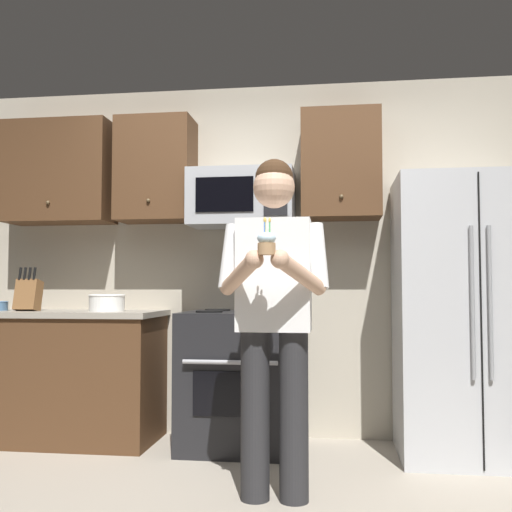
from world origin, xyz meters
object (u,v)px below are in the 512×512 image
(oven_range, at_px, (239,379))
(bowl_large_white, at_px, (107,302))
(refrigerator, at_px, (468,316))
(knife_block, at_px, (28,295))
(cupcake, at_px, (267,243))
(microwave, at_px, (242,198))
(person, at_px, (274,305))

(oven_range, bearing_deg, bowl_large_white, -178.39)
(oven_range, relative_size, refrigerator, 0.52)
(knife_block, xyz_separation_m, cupcake, (1.87, -1.27, 0.26))
(refrigerator, distance_m, knife_block, 3.03)
(microwave, relative_size, bowl_large_white, 2.89)
(microwave, relative_size, cupcake, 4.26)
(oven_range, xyz_separation_m, person, (0.34, -0.97, 0.53))
(microwave, bearing_deg, refrigerator, -6.03)
(bowl_large_white, distance_m, person, 1.59)
(bowl_large_white, bearing_deg, knife_block, -179.70)
(microwave, xyz_separation_m, bowl_large_white, (-0.94, -0.15, -0.74))
(person, bearing_deg, cupcake, -90.00)
(microwave, distance_m, refrigerator, 1.72)
(bowl_large_white, bearing_deg, cupcake, -44.86)
(oven_range, relative_size, cupcake, 5.36)
(microwave, xyz_separation_m, refrigerator, (1.50, -0.16, -0.82))
(knife_block, height_order, bowl_large_white, knife_block)
(cupcake, bearing_deg, microwave, 103.51)
(oven_range, relative_size, knife_block, 2.91)
(person, xyz_separation_m, cupcake, (0.00, -0.33, 0.30))
(refrigerator, distance_m, person, 1.49)
(microwave, relative_size, knife_block, 2.31)
(oven_range, xyz_separation_m, microwave, (0.00, 0.12, 1.26))
(knife_block, distance_m, person, 2.09)
(oven_range, distance_m, knife_block, 1.63)
(knife_block, bearing_deg, cupcake, -34.21)
(refrigerator, bearing_deg, cupcake, -132.65)
(oven_range, xyz_separation_m, refrigerator, (1.50, -0.04, 0.44))
(oven_range, distance_m, cupcake, 1.58)
(refrigerator, bearing_deg, knife_block, 179.81)
(microwave, bearing_deg, knife_block, -174.43)
(microwave, height_order, refrigerator, microwave)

